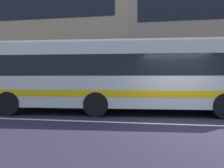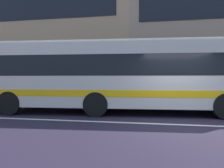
% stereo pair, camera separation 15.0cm
% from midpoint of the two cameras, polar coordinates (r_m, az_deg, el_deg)
% --- Properties ---
extents(ground_plane, '(160.00, 160.00, 0.00)m').
position_cam_midpoint_polar(ground_plane, '(7.34, 18.63, -10.68)').
color(ground_plane, '#282032').
extents(lane_centre_line, '(60.00, 0.16, 0.01)m').
position_cam_midpoint_polar(lane_centre_line, '(7.34, 18.63, -10.65)').
color(lane_centre_line, silver).
rests_on(lane_centre_line, ground_plane).
extents(apartment_block_left, '(23.80, 9.35, 13.25)m').
position_cam_midpoint_polar(apartment_block_left, '(24.70, -24.44, 13.29)').
color(apartment_block_left, tan).
rests_on(apartment_block_left, ground_plane).
extents(transit_bus, '(10.83, 3.32, 3.14)m').
position_cam_midpoint_polar(transit_bus, '(9.32, 0.20, 2.70)').
color(transit_bus, beige).
rests_on(transit_bus, ground_plane).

